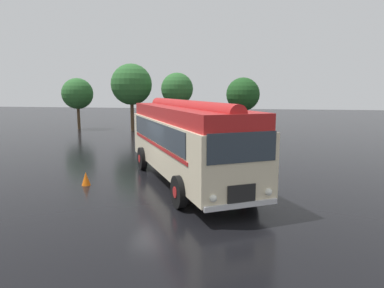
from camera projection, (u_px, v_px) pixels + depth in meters
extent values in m
plane|color=black|center=(163.00, 183.00, 14.45)|extent=(120.00, 120.00, 0.00)
cube|color=beige|center=(186.00, 145.00, 14.49)|extent=(7.15, 9.91, 2.10)
cube|color=red|center=(186.00, 113.00, 14.29)|extent=(6.88, 9.64, 0.56)
cylinder|color=red|center=(186.00, 107.00, 14.24)|extent=(5.26, 8.53, 0.60)
cube|color=#2D3842|center=(211.00, 129.00, 15.11)|extent=(4.02, 6.95, 0.84)
cube|color=#2D3842|center=(155.00, 132.00, 14.26)|extent=(4.02, 6.95, 0.84)
cube|color=red|center=(211.00, 142.00, 15.10)|extent=(4.12, 7.12, 0.12)
cube|color=red|center=(156.00, 145.00, 14.25)|extent=(4.12, 7.12, 0.12)
cube|color=#2D3842|center=(243.00, 148.00, 9.73)|extent=(1.92, 1.13, 0.88)
cube|color=black|center=(242.00, 194.00, 9.94)|extent=(0.81, 0.50, 0.56)
cube|color=silver|center=(242.00, 205.00, 9.97)|extent=(2.11, 1.27, 0.16)
sphere|color=white|center=(268.00, 192.00, 10.23)|extent=(0.22, 0.22, 0.22)
sphere|color=white|center=(213.00, 198.00, 9.63)|extent=(0.22, 0.22, 0.22)
cylinder|color=black|center=(248.00, 185.00, 12.21)|extent=(0.79, 1.09, 1.10)
cylinder|color=red|center=(248.00, 185.00, 12.21)|extent=(0.47, 0.49, 0.39)
cylinder|color=black|center=(179.00, 192.00, 11.34)|extent=(0.79, 1.09, 1.10)
cylinder|color=red|center=(179.00, 192.00, 11.34)|extent=(0.47, 0.49, 0.39)
cylinder|color=black|center=(192.00, 155.00, 17.79)|extent=(0.79, 1.09, 1.10)
cylinder|color=red|center=(192.00, 155.00, 17.79)|extent=(0.47, 0.49, 0.39)
cylinder|color=black|center=(142.00, 158.00, 16.91)|extent=(0.79, 1.09, 1.10)
cylinder|color=red|center=(142.00, 158.00, 16.91)|extent=(0.47, 0.49, 0.39)
cube|color=maroon|center=(205.00, 131.00, 27.32)|extent=(2.04, 4.33, 0.70)
cube|color=maroon|center=(205.00, 122.00, 27.36)|extent=(1.67, 2.30, 0.64)
cube|color=#2D3842|center=(214.00, 123.00, 27.29)|extent=(0.18, 1.93, 0.50)
cube|color=#2D3842|center=(195.00, 122.00, 27.43)|extent=(0.18, 1.93, 0.50)
cylinder|color=black|center=(215.00, 138.00, 26.01)|extent=(0.25, 0.65, 0.64)
cylinder|color=black|center=(192.00, 137.00, 26.17)|extent=(0.25, 0.65, 0.64)
cylinder|color=black|center=(216.00, 133.00, 28.57)|extent=(0.25, 0.65, 0.64)
cylinder|color=black|center=(195.00, 133.00, 28.73)|extent=(0.25, 0.65, 0.64)
cube|color=black|center=(243.00, 131.00, 27.41)|extent=(1.80, 4.24, 0.70)
cube|color=black|center=(244.00, 122.00, 27.45)|extent=(1.55, 2.22, 0.64)
cube|color=#2D3842|center=(253.00, 123.00, 27.33)|extent=(0.07, 1.93, 0.50)
cube|color=#2D3842|center=(234.00, 122.00, 27.56)|extent=(0.07, 1.93, 0.50)
cylinder|color=black|center=(255.00, 138.00, 26.06)|extent=(0.22, 0.64, 0.64)
cylinder|color=black|center=(232.00, 137.00, 26.32)|extent=(0.22, 0.64, 0.64)
cylinder|color=black|center=(254.00, 133.00, 28.60)|extent=(0.22, 0.64, 0.64)
cylinder|color=black|center=(233.00, 133.00, 28.86)|extent=(0.22, 0.64, 0.64)
cylinder|color=#4C3823|center=(79.00, 117.00, 34.38)|extent=(0.29, 0.29, 2.42)
sphere|color=#2D662D|center=(77.00, 94.00, 34.02)|extent=(3.07, 3.07, 3.07)
sphere|color=#2D662D|center=(78.00, 95.00, 34.31)|extent=(2.16, 2.16, 2.16)
cylinder|color=#4C3823|center=(132.00, 115.00, 33.11)|extent=(0.33, 0.33, 2.99)
sphere|color=#2D662D|center=(131.00, 84.00, 32.65)|extent=(3.91, 3.91, 3.91)
sphere|color=#2D662D|center=(133.00, 84.00, 32.92)|extent=(2.22, 2.22, 2.22)
cylinder|color=#4C3823|center=(177.00, 116.00, 32.18)|extent=(0.28, 0.28, 2.91)
sphere|color=#2D662D|center=(177.00, 89.00, 31.78)|extent=(2.98, 2.98, 2.98)
sphere|color=#2D662D|center=(175.00, 86.00, 31.48)|extent=(1.87, 1.87, 1.87)
cylinder|color=#4C3823|center=(242.00, 120.00, 31.57)|extent=(0.29, 0.29, 2.39)
sphere|color=#1E4C1E|center=(243.00, 94.00, 31.21)|extent=(3.05, 3.05, 3.05)
sphere|color=#1E4C1E|center=(240.00, 94.00, 31.23)|extent=(2.11, 2.11, 2.11)
cone|color=orange|center=(86.00, 179.00, 14.10)|extent=(0.36, 0.36, 0.55)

